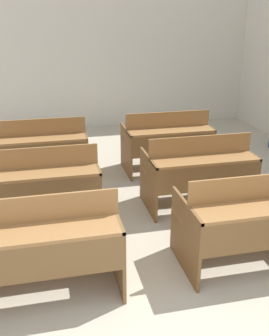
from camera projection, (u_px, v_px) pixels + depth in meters
name	position (u px, v px, depth m)	size (l,w,h in m)	color
wall_back	(75.00, 53.00, 7.62)	(7.21, 0.06, 2.98)	beige
bench_front_left	(43.00, 243.00, 3.17)	(1.24, 0.73, 0.89)	brown
bench_front_right	(251.00, 218.00, 3.55)	(1.24, 0.73, 0.89)	brown
bench_second_left	(42.00, 184.00, 4.26)	(1.24, 0.73, 0.89)	brown
bench_second_right	(199.00, 170.00, 4.65)	(1.24, 0.73, 0.89)	brown
bench_third_left	(41.00, 149.00, 5.38)	(1.24, 0.73, 0.89)	brown
bench_third_right	(167.00, 140.00, 5.75)	(1.24, 0.73, 0.89)	brown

